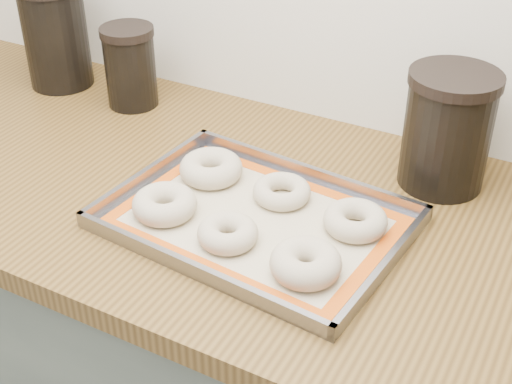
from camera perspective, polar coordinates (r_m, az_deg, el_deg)
The scene contains 13 objects.
cabinet at distance 1.56m, azimuth -4.25°, elevation -13.77°, with size 3.00×0.65×0.86m, color slate.
countertop at distance 1.26m, azimuth -5.08°, elevation 0.23°, with size 3.06×0.68×0.04m, color brown.
baking_tray at distance 1.14m, azimuth -0.00°, elevation -2.23°, with size 0.49×0.37×0.03m.
baking_mat at distance 1.14m, azimuth 0.00°, elevation -2.32°, with size 0.45×0.33×0.00m.
bagel_front_left at distance 1.15m, azimuth -7.33°, elevation -0.97°, with size 0.10×0.10×0.04m, color #C5B599.
bagel_front_mid at distance 1.08m, azimuth -2.28°, elevation -3.30°, with size 0.09×0.09×0.03m, color #C5B599.
bagel_front_right at distance 1.02m, azimuth 4.00°, elevation -5.69°, with size 0.10×0.10×0.04m, color #C5B599.
bagel_back_left at distance 1.24m, azimuth -3.62°, elevation 1.91°, with size 0.11×0.11×0.04m, color #C5B599.
bagel_back_mid at distance 1.18m, azimuth 2.08°, elevation 0.04°, with size 0.10×0.10×0.03m, color #C5B599.
bagel_back_right at distance 1.12m, azimuth 7.94°, elevation -2.26°, with size 0.10×0.10×0.04m, color #C5B599.
canister_left at distance 1.61m, azimuth -15.74°, elevation 12.07°, with size 0.14×0.14×0.23m.
canister_mid at distance 1.49m, azimuth -10.04°, elevation 9.87°, with size 0.11×0.11×0.17m.
canister_right at distance 1.23m, azimuth 15.07°, elevation 4.84°, with size 0.15×0.15×0.20m.
Camera 1 is at (0.60, 0.80, 1.57)m, focal length 50.00 mm.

